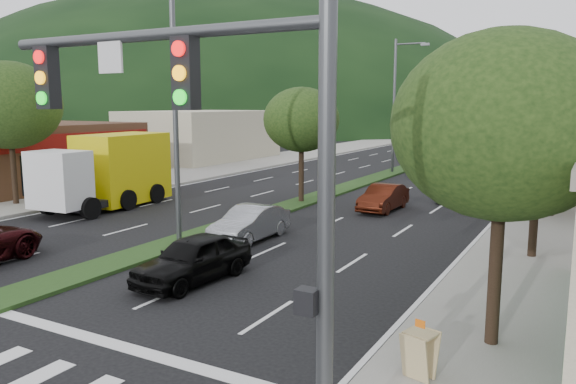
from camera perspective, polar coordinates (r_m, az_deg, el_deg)
The scene contains 27 objects.
sidewalk_right at distance 33.61m, azimuth 26.57°, elevation -0.87°, with size 5.00×90.00×0.15m, color gray.
sidewalk_left at distance 42.93m, azimuth -9.75°, elevation 1.89°, with size 6.00×90.00×0.15m, color gray.
median at distance 39.05m, azimuth 8.18°, elevation 1.21°, with size 1.60×56.00×0.12m, color #1D3513.
traffic_signal at distance 8.16m, azimuth -6.22°, elevation 4.54°, with size 6.12×0.40×7.00m.
shop_left at distance 39.80m, azimuth -25.16°, elevation 3.42°, with size 10.15×12.00×4.00m.
bldg_left_far at distance 53.47m, azimuth -8.81°, elevation 5.68°, with size 9.00×14.00×4.60m, color beige.
hill_far at distance 150.93m, azimuth -9.45°, elevation 6.85°, with size 176.00×132.00×82.00m, color black.
tree_r_a at distance 12.32m, azimuth 21.08°, elevation 6.29°, with size 4.60×4.60×6.63m.
tree_r_b at distance 20.26m, azimuth 24.36°, elevation 7.52°, with size 4.80×4.80×6.94m.
tree_r_c at distance 28.24m, azimuth 25.73°, elevation 7.03°, with size 4.40×4.40×6.48m.
tree_r_d at distance 38.22m, azimuth 26.71°, elevation 7.89°, with size 5.00×5.00×7.17m.
tree_r_e at distance 48.22m, azimuth 27.23°, elevation 7.54°, with size 4.60×4.60×6.71m.
tree_med_near at distance 29.58m, azimuth 1.38°, elevation 7.34°, with size 4.00×4.00×6.02m.
tree_med_far at distance 53.96m, azimuth 14.45°, elevation 8.41°, with size 4.80×4.80×6.94m.
tree_l_a at distance 31.91m, azimuth -26.50°, elevation 7.88°, with size 5.20×5.20×7.25m.
streetlight_near at distance 21.09m, azimuth -11.00°, elevation 9.66°, with size 2.60×0.25×10.00m.
streetlight_mid at distance 43.35m, azimuth 11.00°, elevation 9.22°, with size 2.60×0.25×10.00m.
sedan_silver at distance 21.85m, azimuth -3.90°, elevation -3.21°, with size 1.41×4.06×1.34m, color #929498.
car_queue_a at distance 17.07m, azimuth -9.63°, elevation -6.68°, with size 1.65×4.11×1.40m, color black.
car_queue_b at distance 32.39m, azimuth 16.69°, elevation 0.42°, with size 1.87×4.59×1.33m, color #49484D.
car_queue_c at distance 28.28m, azimuth 9.67°, elevation -0.56°, with size 1.37×3.92×1.29m, color #43160B.
car_queue_d at distance 37.12m, azimuth 19.48°, elevation 1.39°, with size 2.33×5.06×1.41m, color black.
car_queue_e at distance 43.00m, azimuth 14.19°, elevation 2.63°, with size 1.70×4.23×1.44m, color #4A4A4F.
car_queue_f at distance 49.28m, azimuth 21.08°, elevation 3.09°, with size 2.05×5.03×1.46m, color black.
box_truck at distance 30.05m, azimuth -17.58°, elevation 1.84°, with size 3.36×7.69×3.71m.
motorhome at distance 34.08m, azimuth 20.93°, elevation 2.65°, with size 3.31×9.27×3.51m.
a_frame_sign at distance 11.19m, azimuth 13.25°, elevation -15.41°, with size 0.69×0.74×1.24m.
Camera 1 is at (13.73, -8.19, 5.27)m, focal length 35.00 mm.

